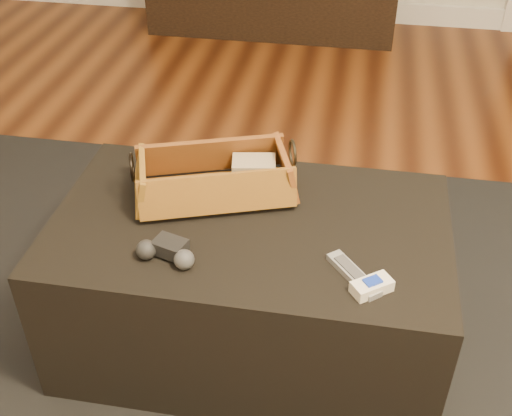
% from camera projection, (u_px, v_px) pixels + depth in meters
% --- Properties ---
extents(floor, '(5.00, 5.50, 0.01)m').
position_uv_depth(floor, '(322.00, 376.00, 1.76)').
color(floor, brown).
rests_on(floor, ground).
extents(baseboard, '(5.00, 0.04, 0.12)m').
position_uv_depth(baseboard, '(364.00, 11.00, 3.88)').
color(baseboard, white).
rests_on(baseboard, floor).
extents(area_rug, '(2.60, 2.00, 0.01)m').
position_uv_depth(area_rug, '(247.00, 350.00, 1.82)').
color(area_rug, black).
rests_on(area_rug, floor).
extents(ottoman, '(1.00, 0.60, 0.42)m').
position_uv_depth(ottoman, '(250.00, 283.00, 1.74)').
color(ottoman, black).
rests_on(ottoman, area_rug).
extents(tv_remote, '(0.22, 0.14, 0.02)m').
position_uv_depth(tv_remote, '(208.00, 191.00, 1.67)').
color(tv_remote, black).
rests_on(tv_remote, wicker_basket).
extents(cloth_bundle, '(0.13, 0.10, 0.06)m').
position_uv_depth(cloth_bundle, '(254.00, 170.00, 1.72)').
color(cloth_bundle, tan).
rests_on(cloth_bundle, wicker_basket).
extents(wicker_basket, '(0.46, 0.34, 0.15)m').
position_uv_depth(wicker_basket, '(214.00, 179.00, 1.67)').
color(wicker_basket, brown).
rests_on(wicker_basket, ottoman).
extents(game_controller, '(0.15, 0.10, 0.05)m').
position_uv_depth(game_controller, '(167.00, 252.00, 1.48)').
color(game_controller, black).
rests_on(game_controller, ottoman).
extents(silver_remote, '(0.13, 0.15, 0.02)m').
position_uv_depth(silver_remote, '(354.00, 274.00, 1.44)').
color(silver_remote, '#94959A').
rests_on(silver_remote, ottoman).
extents(cream_gadget, '(0.10, 0.09, 0.03)m').
position_uv_depth(cream_gadget, '(372.00, 286.00, 1.40)').
color(cream_gadget, white).
rests_on(cream_gadget, ottoman).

